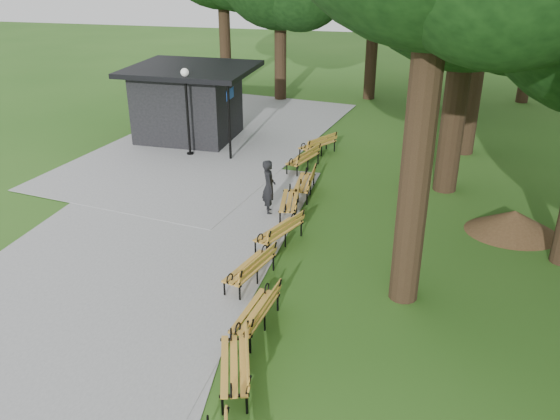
% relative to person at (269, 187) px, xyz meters
% --- Properties ---
extents(ground, '(100.00, 100.00, 0.00)m').
position_rel_person_xyz_m(ground, '(0.85, -7.11, -0.89)').
color(ground, '#295819').
rests_on(ground, ground).
extents(path, '(12.00, 38.00, 0.06)m').
position_rel_person_xyz_m(path, '(-3.15, -4.11, -0.86)').
color(path, gray).
rests_on(path, ground).
extents(person, '(0.63, 0.76, 1.78)m').
position_rel_person_xyz_m(person, '(0.00, 0.00, 0.00)').
color(person, black).
rests_on(person, ground).
extents(kiosk, '(5.26, 4.62, 3.20)m').
position_rel_person_xyz_m(kiosk, '(-5.27, 6.85, 0.71)').
color(kiosk, black).
rests_on(kiosk, ground).
extents(lamp_post, '(0.32, 0.32, 3.52)m').
position_rel_person_xyz_m(lamp_post, '(-4.45, 4.70, 1.61)').
color(lamp_post, black).
rests_on(lamp_post, ground).
extents(dirt_mound, '(2.28, 2.28, 0.72)m').
position_rel_person_xyz_m(dirt_mound, '(7.39, 0.20, -0.53)').
color(dirt_mound, '#47301C').
rests_on(dirt_mound, ground).
extents(bench_2, '(1.17, 2.00, 0.88)m').
position_rel_person_xyz_m(bench_2, '(1.19, -7.81, -0.45)').
color(bench_2, gold).
rests_on(bench_2, ground).
extents(bench_3, '(0.89, 1.97, 0.88)m').
position_rel_person_xyz_m(bench_3, '(1.14, -6.02, -0.45)').
color(bench_3, gold).
rests_on(bench_3, ground).
extents(bench_4, '(1.15, 2.00, 0.88)m').
position_rel_person_xyz_m(bench_4, '(0.51, -4.20, -0.45)').
color(bench_4, gold).
rests_on(bench_4, ground).
extents(bench_5, '(1.32, 2.00, 0.88)m').
position_rel_person_xyz_m(bench_5, '(0.78, -2.05, -0.45)').
color(bench_5, gold).
rests_on(bench_5, ground).
extents(bench_6, '(0.87, 1.96, 0.88)m').
position_rel_person_xyz_m(bench_6, '(0.65, 0.08, -0.45)').
color(bench_6, gold).
rests_on(bench_6, ground).
extents(bench_7, '(0.70, 1.92, 0.88)m').
position_rel_person_xyz_m(bench_7, '(0.83, 1.69, -0.45)').
color(bench_7, gold).
rests_on(bench_7, ground).
extents(bench_8, '(1.22, 2.00, 0.88)m').
position_rel_person_xyz_m(bench_8, '(0.34, 4.08, -0.45)').
color(bench_8, gold).
rests_on(bench_8, ground).
extents(bench_9, '(1.55, 1.95, 0.88)m').
position_rel_person_xyz_m(bench_9, '(0.62, 5.86, -0.45)').
color(bench_9, gold).
rests_on(bench_9, ground).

